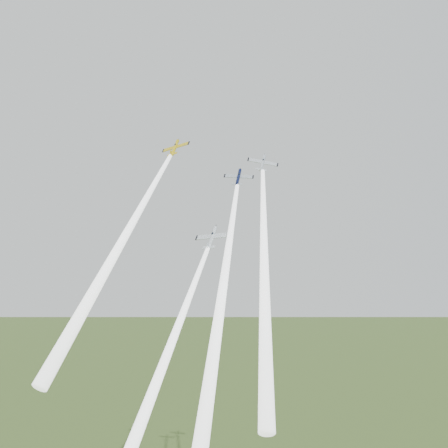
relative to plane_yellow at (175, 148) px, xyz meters
The scene contains 8 objects.
plane_yellow is the anchor object (origin of this frame).
smoke_trail_yellow 34.77m from the plane_yellow, 109.74° to the right, with size 2.82×2.82×63.13m, color white, non-canonical shape.
plane_navy 17.30m from the plane_yellow, ahead, with size 7.32×7.27×1.15m, color #0C1236, non-canonical shape.
smoke_trail_navy 45.49m from the plane_yellow, 60.11° to the right, with size 2.82×2.82×68.89m, color white, non-canonical shape.
plane_silver_right 21.84m from the plane_yellow, ahead, with size 7.66×7.60×1.20m, color silver, non-canonical shape.
smoke_trail_silver_right 43.76m from the plane_yellow, 44.00° to the right, with size 2.82×2.82×65.77m, color white, non-canonical shape.
plane_silver_low 26.23m from the plane_yellow, 39.09° to the right, with size 8.60×8.54×1.35m, color silver, non-canonical shape.
smoke_trail_silver_low 57.69m from the plane_yellow, 83.70° to the right, with size 2.82×2.82×63.55m, color white, non-canonical shape.
Camera 1 is at (12.85, -132.80, 81.23)m, focal length 45.00 mm.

